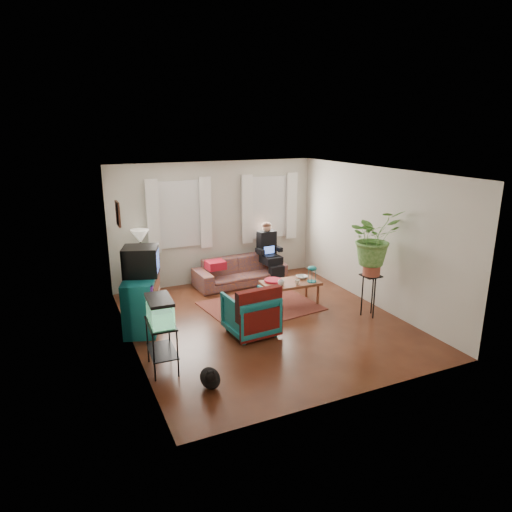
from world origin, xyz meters
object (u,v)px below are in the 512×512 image
plant_stand (370,296)px  dresser (142,303)px  armchair (251,312)px  aquarium_stand (162,346)px  coffee_table (290,293)px  sofa (240,267)px  side_table (143,277)px

plant_stand → dresser: bearing=163.2°
dresser → armchair: bearing=-12.5°
aquarium_stand → armchair: (1.59, 0.55, 0.03)m
coffee_table → dresser: bearing=-179.4°
sofa → armchair: bearing=-111.9°
armchair → coffee_table: bearing=-148.9°
dresser → coffee_table: (2.79, -0.07, -0.23)m
side_table → dresser: bearing=-101.5°
coffee_table → plant_stand: size_ratio=1.41×
side_table → armchair: bearing=-64.6°
sofa → armchair: armchair is taller
dresser → plant_stand: bearing=1.3°
aquarium_stand → armchair: size_ratio=0.92×
side_table → armchair: 2.89m
armchair → coffee_table: armchair is taller
aquarium_stand → dresser: bearing=92.2°
armchair → plant_stand: 2.24m
plant_stand → side_table: bearing=140.8°
sofa → plant_stand: size_ratio=2.54×
sofa → armchair: 2.47m
sofa → coffee_table: sofa is taller
armchair → plant_stand: size_ratio=1.00×
dresser → aquarium_stand: 1.49m
coffee_table → aquarium_stand: bearing=-151.2°
side_table → plant_stand: size_ratio=0.91×
sofa → armchair: (-0.78, -2.34, 0.00)m
armchair → coffee_table: 1.50m
plant_stand → armchair: bearing=174.5°
sofa → side_table: 2.04m
aquarium_stand → coffee_table: 3.14m
side_table → coffee_table: size_ratio=0.65×
sofa → armchair: size_ratio=2.55×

